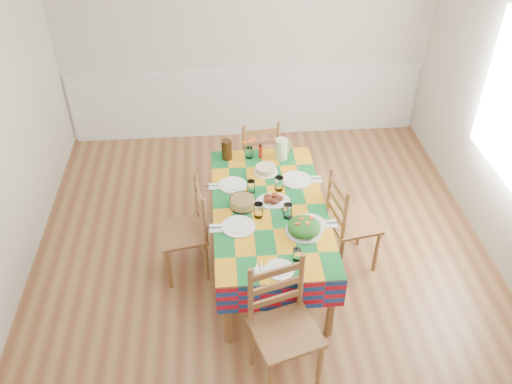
% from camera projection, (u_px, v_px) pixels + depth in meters
% --- Properties ---
extents(room, '(4.58, 5.08, 2.78)m').
position_uv_depth(room, '(266.00, 149.00, 4.43)').
color(room, brown).
rests_on(room, ground).
extents(wainscot, '(4.41, 0.06, 0.92)m').
position_uv_depth(wainscot, '(246.00, 101.00, 6.92)').
color(wainscot, white).
rests_on(wainscot, room).
extents(dining_table, '(1.01, 1.88, 0.73)m').
position_uv_depth(dining_table, '(269.00, 213.00, 4.88)').
color(dining_table, brown).
rests_on(dining_table, room).
extents(setting_near_head, '(0.38, 0.25, 0.11)m').
position_uv_depth(setting_near_head, '(285.00, 264.00, 4.22)').
color(setting_near_head, white).
rests_on(setting_near_head, dining_table).
extents(setting_left_near, '(0.53, 0.31, 0.14)m').
position_uv_depth(setting_left_near, '(245.00, 221.00, 4.62)').
color(setting_left_near, white).
rests_on(setting_left_near, dining_table).
extents(setting_left_far, '(0.48, 0.28, 0.13)m').
position_uv_depth(setting_left_far, '(238.00, 186.00, 5.02)').
color(setting_left_far, white).
rests_on(setting_left_far, dining_table).
extents(setting_right_near, '(0.53, 0.30, 0.13)m').
position_uv_depth(setting_right_near, '(302.00, 219.00, 4.64)').
color(setting_right_near, white).
rests_on(setting_right_near, dining_table).
extents(setting_right_far, '(0.54, 0.31, 0.14)m').
position_uv_depth(setting_right_far, '(291.00, 181.00, 5.08)').
color(setting_right_far, white).
rests_on(setting_right_far, dining_table).
extents(meat_platter, '(0.31, 0.22, 0.06)m').
position_uv_depth(meat_platter, '(273.00, 200.00, 4.86)').
color(meat_platter, white).
rests_on(meat_platter, dining_table).
extents(salad_platter, '(0.31, 0.31, 0.13)m').
position_uv_depth(salad_platter, '(304.00, 227.00, 4.52)').
color(salad_platter, white).
rests_on(salad_platter, dining_table).
extents(pasta_bowl, '(0.23, 0.23, 0.08)m').
position_uv_depth(pasta_bowl, '(243.00, 202.00, 4.80)').
color(pasta_bowl, white).
rests_on(pasta_bowl, dining_table).
extents(cake, '(0.23, 0.23, 0.06)m').
position_uv_depth(cake, '(266.00, 170.00, 5.23)').
color(cake, white).
rests_on(cake, dining_table).
extents(serving_utensils, '(0.13, 0.29, 0.01)m').
position_uv_depth(serving_utensils, '(287.00, 211.00, 4.77)').
color(serving_utensils, black).
rests_on(serving_utensils, dining_table).
extents(flower_vase, '(0.14, 0.11, 0.22)m').
position_uv_depth(flower_vase, '(249.00, 150.00, 5.39)').
color(flower_vase, white).
rests_on(flower_vase, dining_table).
extents(hot_sauce, '(0.04, 0.04, 0.16)m').
position_uv_depth(hot_sauce, '(260.00, 151.00, 5.40)').
color(hot_sauce, '#AB160D').
rests_on(hot_sauce, dining_table).
extents(green_pitcher, '(0.12, 0.12, 0.21)m').
position_uv_depth(green_pitcher, '(281.00, 149.00, 5.38)').
color(green_pitcher, '#B4D193').
rests_on(green_pitcher, dining_table).
extents(tea_pitcher, '(0.10, 0.10, 0.21)m').
position_uv_depth(tea_pitcher, '(227.00, 150.00, 5.37)').
color(tea_pitcher, black).
rests_on(tea_pitcher, dining_table).
extents(name_card, '(0.08, 0.03, 0.02)m').
position_uv_depth(name_card, '(286.00, 281.00, 4.10)').
color(name_card, white).
rests_on(name_card, dining_table).
extents(chair_near, '(0.58, 0.56, 1.06)m').
position_uv_depth(chair_near, '(283.00, 327.00, 4.02)').
color(chair_near, brown).
rests_on(chair_near, room).
extents(chair_far, '(0.47, 0.46, 0.96)m').
position_uv_depth(chair_far, '(258.00, 157.00, 5.92)').
color(chair_far, brown).
rests_on(chair_far, room).
extents(chair_left, '(0.48, 0.50, 0.97)m').
position_uv_depth(chair_left, '(187.00, 231.00, 4.94)').
color(chair_left, brown).
rests_on(chair_left, room).
extents(chair_right, '(0.49, 0.51, 1.00)m').
position_uv_depth(chair_right, '(349.00, 223.00, 5.02)').
color(chair_right, brown).
rests_on(chair_right, room).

